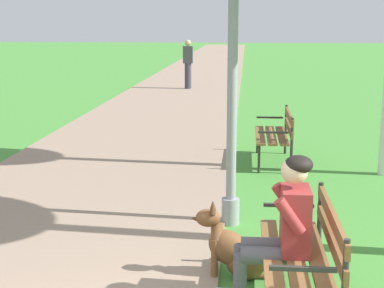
{
  "coord_description": "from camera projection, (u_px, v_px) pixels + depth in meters",
  "views": [
    {
      "loc": [
        0.1,
        -2.95,
        2.25
      ],
      "look_at": [
        -0.49,
        3.44,
        0.9
      ],
      "focal_mm": 54.72,
      "sensor_mm": 36.0,
      "label": 1
    }
  ],
  "objects": [
    {
      "name": "paved_path",
      "position": [
        202.0,
        71.0,
        26.9
      ],
      "size": [
        3.69,
        60.0,
        0.04
      ],
      "primitive_type": "cube",
      "color": "gray",
      "rests_on": "ground"
    },
    {
      "name": "park_bench_near",
      "position": [
        307.0,
        247.0,
        4.59
      ],
      "size": [
        0.55,
        1.5,
        0.85
      ],
      "color": "brown",
      "rests_on": "ground"
    },
    {
      "name": "park_bench_mid",
      "position": [
        277.0,
        132.0,
        9.38
      ],
      "size": [
        0.55,
        1.5,
        0.85
      ],
      "color": "brown",
      "rests_on": "ground"
    },
    {
      "name": "person_seated_on_near_bench",
      "position": [
        281.0,
        226.0,
        4.57
      ],
      "size": [
        0.74,
        0.49,
        1.25
      ],
      "color": "#4C4C51",
      "rests_on": "ground"
    },
    {
      "name": "dog_brown",
      "position": [
        234.0,
        251.0,
        5.17
      ],
      "size": [
        0.83,
        0.29,
        0.71
      ],
      "color": "brown",
      "rests_on": "ground"
    },
    {
      "name": "lamp_post_near",
      "position": [
        233.0,
        1.0,
        6.12
      ],
      "size": [
        0.24,
        0.24,
        4.75
      ],
      "color": "gray",
      "rests_on": "ground"
    },
    {
      "name": "pedestrian_distant",
      "position": [
        188.0,
        64.0,
        19.39
      ],
      "size": [
        0.32,
        0.22,
        1.65
      ],
      "color": "#383842",
      "rests_on": "ground"
    }
  ]
}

